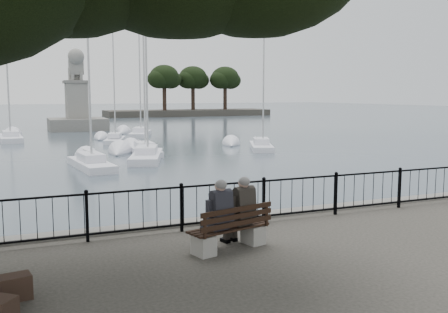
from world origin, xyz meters
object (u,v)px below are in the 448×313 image
bench (231,234)px  lion_monument (77,110)px  person_left (217,218)px  person_right (240,214)px

bench → lion_monument: size_ratio=0.19×
person_left → person_right: size_ratio=1.00×
person_right → lion_monument: bearing=87.4°
person_right → lion_monument: 48.91m
bench → person_right: (0.27, 0.17, 0.34)m
person_right → person_left: bearing=-165.5°
bench → person_left: (-0.27, 0.03, 0.34)m
person_right → lion_monument: (2.26, 48.85, 0.61)m
person_left → person_right: (0.54, 0.14, 0.00)m
person_right → lion_monument: size_ratio=0.16×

